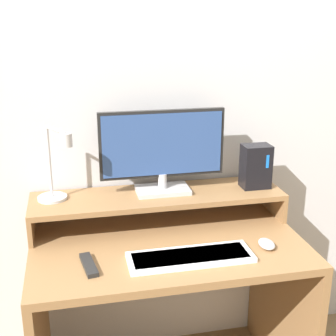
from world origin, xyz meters
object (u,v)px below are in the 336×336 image
object	(u,v)px
keyboard	(190,257)
remote_control	(89,265)
monitor	(162,150)
desk_lamp	(56,173)
router_dock	(256,166)
mouse	(267,244)

from	to	relation	value
keyboard	remote_control	bearing A→B (deg)	175.94
monitor	desk_lamp	distance (m)	0.43
router_dock	mouse	bearing A→B (deg)	-102.76
desk_lamp	router_dock	world-z (taller)	desk_lamp
desk_lamp	router_dock	distance (m)	0.82
monitor	router_dock	world-z (taller)	monitor
monitor	keyboard	distance (m)	0.47
router_dock	monitor	bearing A→B (deg)	176.00
router_dock	remote_control	xyz separation A→B (m)	(-0.73, -0.31, -0.21)
remote_control	desk_lamp	bearing A→B (deg)	107.27
desk_lamp	router_dock	xyz separation A→B (m)	(0.82, -0.00, -0.03)
mouse	keyboard	bearing A→B (deg)	-174.79
monitor	mouse	world-z (taller)	monitor
keyboard	monitor	bearing A→B (deg)	94.31
remote_control	monitor	bearing A→B (deg)	45.39
mouse	remote_control	size ratio (longest dim) A/B	0.54
monitor	keyboard	size ratio (longest dim) A/B	1.14
monitor	router_dock	xyz separation A→B (m)	(0.40, -0.03, -0.09)
router_dock	mouse	xyz separation A→B (m)	(-0.07, -0.30, -0.20)
router_dock	remote_control	bearing A→B (deg)	-157.17
router_dock	mouse	size ratio (longest dim) A/B	2.15
keyboard	router_dock	bearing A→B (deg)	41.79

